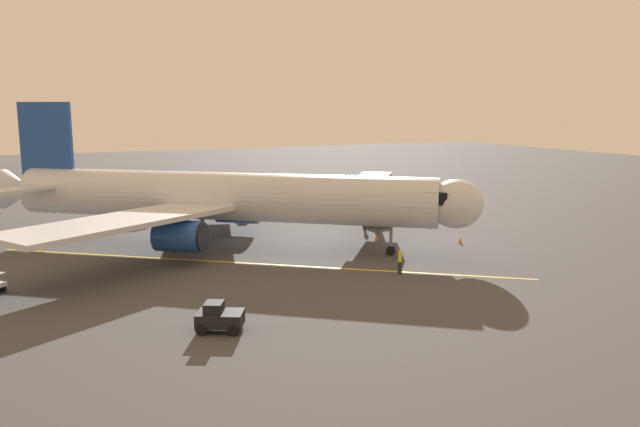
{
  "coord_description": "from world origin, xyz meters",
  "views": [
    {
      "loc": [
        14.33,
        48.48,
        11.28
      ],
      "look_at": [
        -6.02,
        5.47,
        3.0
      ],
      "focal_mm": 35.22,
      "sensor_mm": 36.0,
      "label": 1
    }
  ],
  "objects_px": {
    "ground_crew_marshaller": "(400,261)",
    "ground_crew_loader": "(365,220)",
    "airplane": "(219,197)",
    "tug_rear_apron": "(139,217)",
    "tug_near_nose": "(250,211)",
    "safety_cone_nose_left": "(377,237)",
    "safety_cone_nose_right": "(370,224)",
    "safety_cone_wing_port": "(460,240)",
    "ground_crew_wing_walker": "(203,214)",
    "tug_portside": "(219,318)",
    "jet_bridge": "(369,195)",
    "safety_cone_wing_starboard": "(427,218)"
  },
  "relations": [
    {
      "from": "safety_cone_nose_right",
      "to": "airplane",
      "type": "bearing_deg",
      "value": 7.51
    },
    {
      "from": "tug_portside",
      "to": "tug_rear_apron",
      "type": "distance_m",
      "value": 31.07
    },
    {
      "from": "tug_near_nose",
      "to": "safety_cone_wing_starboard",
      "type": "distance_m",
      "value": 17.69
    },
    {
      "from": "tug_rear_apron",
      "to": "safety_cone_nose_left",
      "type": "height_order",
      "value": "tug_rear_apron"
    },
    {
      "from": "ground_crew_loader",
      "to": "tug_near_nose",
      "type": "relative_size",
      "value": 0.63
    },
    {
      "from": "ground_crew_loader",
      "to": "tug_portside",
      "type": "xyz_separation_m",
      "value": [
        19.37,
        19.51,
        -0.18
      ]
    },
    {
      "from": "airplane",
      "to": "tug_rear_apron",
      "type": "height_order",
      "value": "airplane"
    },
    {
      "from": "tug_rear_apron",
      "to": "safety_cone_wing_port",
      "type": "xyz_separation_m",
      "value": [
        -22.55,
        19.82,
        -0.43
      ]
    },
    {
      "from": "jet_bridge",
      "to": "tug_portside",
      "type": "bearing_deg",
      "value": 42.03
    },
    {
      "from": "airplane",
      "to": "ground_crew_wing_walker",
      "type": "distance_m",
      "value": 10.98
    },
    {
      "from": "ground_crew_loader",
      "to": "safety_cone_nose_left",
      "type": "bearing_deg",
      "value": 73.12
    },
    {
      "from": "jet_bridge",
      "to": "safety_cone_nose_right",
      "type": "distance_m",
      "value": 6.47
    },
    {
      "from": "ground_crew_wing_walker",
      "to": "tug_near_nose",
      "type": "distance_m",
      "value": 5.13
    },
    {
      "from": "safety_cone_nose_right",
      "to": "safety_cone_wing_port",
      "type": "distance_m",
      "value": 9.93
    },
    {
      "from": "airplane",
      "to": "ground_crew_loader",
      "type": "height_order",
      "value": "airplane"
    },
    {
      "from": "ground_crew_loader",
      "to": "safety_cone_wing_port",
      "type": "distance_m",
      "value": 9.38
    },
    {
      "from": "tug_near_nose",
      "to": "safety_cone_wing_port",
      "type": "xyz_separation_m",
      "value": [
        -11.8,
        18.66,
        -0.43
      ]
    },
    {
      "from": "ground_crew_wing_walker",
      "to": "safety_cone_wing_port",
      "type": "height_order",
      "value": "ground_crew_wing_walker"
    },
    {
      "from": "ground_crew_loader",
      "to": "ground_crew_marshaller",
      "type": "bearing_deg",
      "value": 69.53
    },
    {
      "from": "ground_crew_loader",
      "to": "safety_cone_nose_right",
      "type": "xyz_separation_m",
      "value": [
        -1.13,
        -1.11,
        -0.61
      ]
    },
    {
      "from": "ground_crew_wing_walker",
      "to": "tug_portside",
      "type": "xyz_separation_m",
      "value": [
        6.86,
        29.07,
        -0.18
      ]
    },
    {
      "from": "airplane",
      "to": "safety_cone_wing_port",
      "type": "relative_size",
      "value": 62.44
    },
    {
      "from": "safety_cone_nose_right",
      "to": "safety_cone_wing_starboard",
      "type": "relative_size",
      "value": 1.0
    },
    {
      "from": "safety_cone_nose_right",
      "to": "safety_cone_wing_starboard",
      "type": "height_order",
      "value": "same"
    },
    {
      "from": "ground_crew_loader",
      "to": "safety_cone_wing_port",
      "type": "bearing_deg",
      "value": 117.73
    },
    {
      "from": "ground_crew_marshaller",
      "to": "jet_bridge",
      "type": "bearing_deg",
      "value": -108.8
    },
    {
      "from": "safety_cone_wing_port",
      "to": "airplane",
      "type": "bearing_deg",
      "value": -22.12
    },
    {
      "from": "ground_crew_wing_walker",
      "to": "jet_bridge",
      "type": "bearing_deg",
      "value": 129.53
    },
    {
      "from": "jet_bridge",
      "to": "safety_cone_nose_left",
      "type": "bearing_deg",
      "value": 113.67
    },
    {
      "from": "airplane",
      "to": "tug_rear_apron",
      "type": "bearing_deg",
      "value": -70.81
    },
    {
      "from": "airplane",
      "to": "safety_cone_wing_port",
      "type": "distance_m",
      "value": 20.03
    },
    {
      "from": "safety_cone_wing_port",
      "to": "safety_cone_wing_starboard",
      "type": "bearing_deg",
      "value": -109.67
    },
    {
      "from": "ground_crew_loader",
      "to": "safety_cone_wing_starboard",
      "type": "relative_size",
      "value": 3.11
    },
    {
      "from": "airplane",
      "to": "jet_bridge",
      "type": "height_order",
      "value": "airplane"
    },
    {
      "from": "tug_portside",
      "to": "safety_cone_wing_starboard",
      "type": "xyz_separation_m",
      "value": [
        -27.23,
        -21.03,
        -0.43
      ]
    },
    {
      "from": "safety_cone_nose_right",
      "to": "safety_cone_wing_starboard",
      "type": "xyz_separation_m",
      "value": [
        -6.73,
        -0.42,
        0.0
      ]
    },
    {
      "from": "tug_portside",
      "to": "safety_cone_nose_left",
      "type": "height_order",
      "value": "tug_portside"
    },
    {
      "from": "jet_bridge",
      "to": "ground_crew_wing_walker",
      "type": "xyz_separation_m",
      "value": [
        10.83,
        -13.12,
        -2.88
      ]
    },
    {
      "from": "ground_crew_loader",
      "to": "ground_crew_wing_walker",
      "type": "bearing_deg",
      "value": -37.41
    },
    {
      "from": "tug_near_nose",
      "to": "tug_rear_apron",
      "type": "bearing_deg",
      "value": -6.19
    },
    {
      "from": "ground_crew_wing_walker",
      "to": "safety_cone_wing_starboard",
      "type": "distance_m",
      "value": 21.9
    },
    {
      "from": "ground_crew_marshaller",
      "to": "safety_cone_nose_right",
      "type": "xyz_separation_m",
      "value": [
        -6.45,
        -15.37,
        -0.61
      ]
    },
    {
      "from": "safety_cone_nose_left",
      "to": "safety_cone_nose_right",
      "type": "bearing_deg",
      "value": -114.17
    },
    {
      "from": "ground_crew_marshaller",
      "to": "ground_crew_loader",
      "type": "height_order",
      "value": "same"
    },
    {
      "from": "ground_crew_marshaller",
      "to": "safety_cone_wing_port",
      "type": "xyz_separation_m",
      "value": [
        -9.68,
        -5.98,
        -0.61
      ]
    },
    {
      "from": "ground_crew_wing_walker",
      "to": "safety_cone_wing_starboard",
      "type": "height_order",
      "value": "ground_crew_wing_walker"
    },
    {
      "from": "ground_crew_loader",
      "to": "safety_cone_wing_starboard",
      "type": "bearing_deg",
      "value": -169.02
    },
    {
      "from": "airplane",
      "to": "safety_cone_nose_right",
      "type": "bearing_deg",
      "value": -172.49
    },
    {
      "from": "tug_portside",
      "to": "safety_cone_wing_starboard",
      "type": "relative_size",
      "value": 4.97
    },
    {
      "from": "ground_crew_wing_walker",
      "to": "tug_near_nose",
      "type": "height_order",
      "value": "ground_crew_wing_walker"
    }
  ]
}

